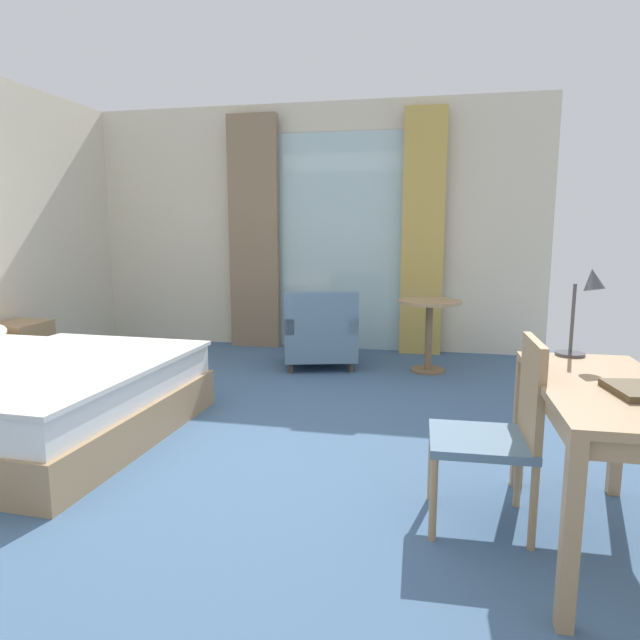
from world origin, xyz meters
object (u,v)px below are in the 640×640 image
desk_lamp (586,300)px  armchair_by_window (320,335)px  bed (5,394)px  desk_chair (501,426)px  writing_desk (605,407)px  round_cafe_table (429,320)px  nightstand (21,350)px

desk_lamp → armchair_by_window: 3.18m
bed → desk_chair: (3.21, -0.58, 0.22)m
writing_desk → desk_lamp: desk_lamp is taller
writing_desk → desk_chair: bearing=163.3°
bed → round_cafe_table: 3.67m
nightstand → desk_lamp: size_ratio=1.13×
desk_chair → armchair_by_window: (-1.46, 2.83, -0.16)m
nightstand → desk_chair: bearing=-24.0°
bed → round_cafe_table: size_ratio=3.15×
armchair_by_window → round_cafe_table: bearing=2.5°
round_cafe_table → desk_chair: bearing=-82.6°
nightstand → desk_chair: 4.56m
writing_desk → armchair_by_window: armchair_by_window is taller
armchair_by_window → round_cafe_table: 1.11m
nightstand → desk_chair: size_ratio=0.58×
desk_lamp → armchair_by_window: bearing=127.4°
desk_chair → round_cafe_table: bearing=97.4°
bed → desk_lamp: size_ratio=4.76×
desk_chair → desk_lamp: (0.42, 0.37, 0.56)m
bed → desk_chair: bed is taller
bed → nightstand: size_ratio=4.22×
desk_lamp → desk_chair: bearing=-138.7°
desk_lamp → writing_desk: bearing=-91.7°
armchair_by_window → writing_desk: bearing=-57.7°
armchair_by_window → nightstand: bearing=-160.0°
bed → armchair_by_window: bearing=52.2°
nightstand → bed: bearing=-53.6°
bed → round_cafe_table: bearing=39.1°
writing_desk → desk_chair: 0.45m
nightstand → round_cafe_table: bearing=15.2°
armchair_by_window → round_cafe_table: (1.09, 0.05, 0.19)m
bed → nightstand: (-0.94, 1.28, -0.01)m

